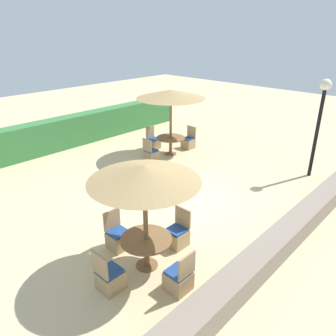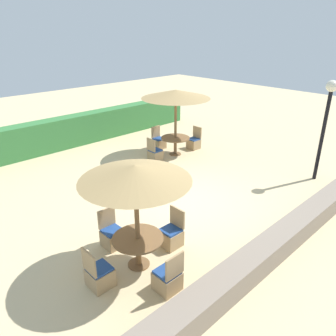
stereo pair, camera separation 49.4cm
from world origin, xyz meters
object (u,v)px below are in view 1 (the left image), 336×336
(patio_chair_front_left_east, at_px, (177,235))
(patio_chair_front_left_south, at_px, (179,279))
(round_table_back_right, at_px, (171,141))
(patio_chair_back_right_north, at_px, (153,142))
(parasol_front_left, at_px, (144,174))
(lamp_post, at_px, (321,109))
(parasol_back_right, at_px, (171,94))
(round_table_front_left, at_px, (146,244))
(patio_chair_front_left_west, at_px, (110,278))
(patio_chair_back_right_west, at_px, (151,155))
(patio_chair_front_left_north, at_px, (118,238))
(patio_chair_back_right_east, at_px, (188,142))

(patio_chair_front_left_east, relative_size, patio_chair_front_left_south, 1.00)
(round_table_back_right, relative_size, patio_chair_back_right_north, 1.24)
(parasol_front_left, distance_m, patio_chair_back_right_north, 7.78)
(lamp_post, height_order, parasol_back_right, lamp_post)
(round_table_front_left, relative_size, parasol_back_right, 0.41)
(round_table_front_left, distance_m, patio_chair_front_left_west, 1.02)
(lamp_post, height_order, parasol_front_left, lamp_post)
(patio_chair_back_right_west, bearing_deg, patio_chair_front_left_west, -50.74)
(patio_chair_front_left_north, distance_m, patio_chair_front_left_west, 1.34)
(patio_chair_front_left_south, height_order, patio_chair_back_right_west, same)
(lamp_post, relative_size, patio_chair_front_left_east, 3.57)
(parasol_front_left, bearing_deg, patio_chair_front_left_south, -92.68)
(round_table_front_left, distance_m, patio_chair_back_right_west, 6.10)
(patio_chair_front_left_east, bearing_deg, patio_chair_back_right_west, -37.22)
(patio_chair_front_left_south, relative_size, patio_chair_front_left_west, 1.00)
(patio_chair_front_left_south, bearing_deg, round_table_back_right, 44.27)
(patio_chair_back_right_north, xyz_separation_m, patio_chair_back_right_west, (-1.07, -0.97, 0.00))
(patio_chair_front_left_east, relative_size, patio_chair_front_left_north, 1.00)
(patio_chair_front_left_south, bearing_deg, parasol_back_right, 44.27)
(patio_chair_front_left_south, relative_size, patio_chair_back_right_east, 1.00)
(patio_chair_front_left_east, distance_m, patio_chair_front_left_west, 1.98)
(round_table_front_left, xyz_separation_m, patio_chair_back_right_east, (6.41, 4.23, -0.30))
(parasol_back_right, bearing_deg, patio_chair_front_left_south, -135.73)
(round_table_back_right, bearing_deg, patio_chair_back_right_west, 176.74)
(patio_chair_front_left_west, bearing_deg, round_table_back_right, 123.90)
(patio_chair_front_left_east, bearing_deg, round_table_front_left, 91.37)
(lamp_post, xyz_separation_m, parasol_front_left, (-7.19, 0.68, -0.14))
(patio_chair_front_left_north, xyz_separation_m, patio_chair_front_left_west, (-0.96, -0.94, 0.00))
(patio_chair_front_left_north, xyz_separation_m, round_table_back_right, (5.35, 3.30, 0.32))
(patio_chair_back_right_west, bearing_deg, patio_chair_front_left_south, -39.23)
(round_table_front_left, distance_m, round_table_back_right, 6.84)
(round_table_front_left, distance_m, parasol_back_right, 7.09)
(patio_chair_front_left_east, distance_m, parasol_back_right, 6.44)
(patio_chair_front_left_east, xyz_separation_m, patio_chair_front_left_north, (-1.03, 0.95, 0.00))
(patio_chair_front_left_east, distance_m, patio_chair_back_right_west, 5.41)
(parasol_front_left, distance_m, parasol_back_right, 6.84)
(patio_chair_back_right_east, bearing_deg, patio_chair_back_right_north, 44.69)
(patio_chair_front_left_south, distance_m, parasol_back_right, 7.83)
(lamp_post, bearing_deg, parasol_front_left, 174.61)
(round_table_front_left, xyz_separation_m, patio_chair_front_left_west, (-0.97, 0.04, -0.30))
(patio_chair_back_right_north, bearing_deg, round_table_back_right, 88.99)
(lamp_post, bearing_deg, patio_chair_front_left_east, 173.51)
(patio_chair_back_right_west, bearing_deg, lamp_post, 30.08)
(round_table_front_left, relative_size, patio_chair_back_right_east, 1.18)
(round_table_front_left, xyz_separation_m, patio_chair_front_left_north, (-0.01, 0.97, -0.30))
(patio_chair_front_left_east, height_order, round_table_back_right, patio_chair_front_left_east)
(lamp_post, height_order, patio_chair_front_left_east, lamp_post)
(patio_chair_back_right_north, bearing_deg, patio_chair_back_right_east, 134.69)
(patio_chair_front_left_north, relative_size, patio_chair_back_right_east, 1.00)
(lamp_post, xyz_separation_m, patio_chair_front_left_south, (-7.24, -0.30, -2.09))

